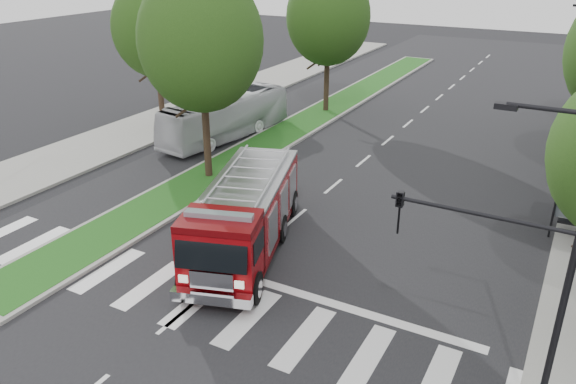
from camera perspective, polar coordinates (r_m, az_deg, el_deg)
name	(u,v)px	position (r m, az deg, el deg)	size (l,w,h in m)	color
ground	(245,260)	(21.24, -4.34, -6.91)	(140.00, 140.00, 0.00)	black
sidewalk_left	(136,131)	(36.84, -15.14, 5.99)	(5.00, 80.00, 0.15)	gray
median	(313,118)	(38.46, 2.58, 7.54)	(3.00, 50.00, 0.15)	gray
tree_median_near	(201,41)	(26.95, -8.85, 14.97)	(5.80, 5.80, 10.16)	black
tree_median_far	(328,17)	(38.99, 4.11, 17.34)	(5.60, 5.60, 9.72)	black
tree_left_mid	(155,28)	(36.66, -13.41, 15.87)	(5.20, 5.20, 9.16)	black
streetlight_right_near	(527,255)	(13.26, 23.14, -5.93)	(4.08, 0.22, 8.00)	black
fire_engine	(245,215)	(21.28, -4.37, -2.38)	(5.13, 9.15, 3.04)	#570407
city_bus	(226,116)	(34.43, -6.34, 7.64)	(2.24, 9.59, 2.67)	silver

